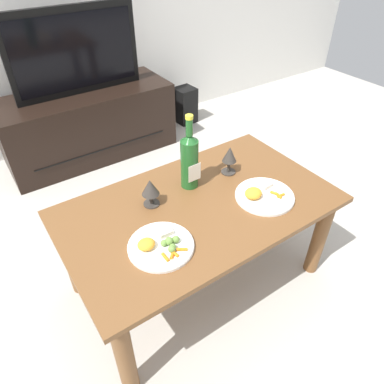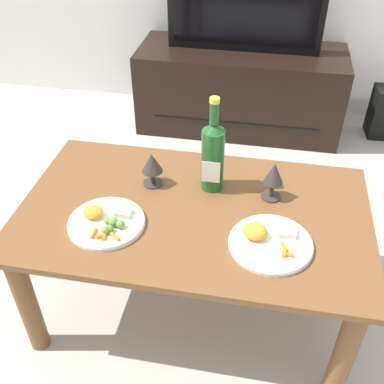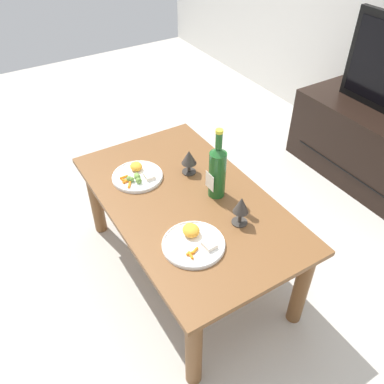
{
  "view_description": "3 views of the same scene",
  "coord_description": "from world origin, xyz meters",
  "px_view_note": "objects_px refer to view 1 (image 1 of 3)",
  "views": [
    {
      "loc": [
        -0.69,
        -0.96,
        1.5
      ],
      "look_at": [
        -0.03,
        0.02,
        0.57
      ],
      "focal_mm": 33.0,
      "sensor_mm": 36.0,
      "label": 1
    },
    {
      "loc": [
        0.21,
        -1.17,
        1.52
      ],
      "look_at": [
        -0.01,
        0.02,
        0.57
      ],
      "focal_mm": 42.58,
      "sensor_mm": 36.0,
      "label": 2
    },
    {
      "loc": [
        1.24,
        -0.73,
        1.76
      ],
      "look_at": [
        0.03,
        0.01,
        0.56
      ],
      "focal_mm": 37.82,
      "sensor_mm": 36.0,
      "label": 3
    }
  ],
  "objects_px": {
    "goblet_left": "(150,189)",
    "dining_table": "(199,219)",
    "floor_speaker": "(185,105)",
    "goblet_right": "(230,156)",
    "dinner_plate_right": "(263,195)",
    "wine_bottle": "(189,159)",
    "tv_screen": "(74,52)",
    "tv_stand": "(89,124)",
    "dinner_plate_left": "(161,245)"
  },
  "relations": [
    {
      "from": "goblet_left",
      "to": "dining_table",
      "type": "bearing_deg",
      "value": -34.56
    },
    {
      "from": "floor_speaker",
      "to": "goblet_right",
      "type": "bearing_deg",
      "value": -119.29
    },
    {
      "from": "dinner_plate_right",
      "to": "floor_speaker",
      "type": "bearing_deg",
      "value": 67.96
    },
    {
      "from": "goblet_left",
      "to": "dinner_plate_right",
      "type": "height_order",
      "value": "goblet_left"
    },
    {
      "from": "floor_speaker",
      "to": "goblet_left",
      "type": "height_order",
      "value": "goblet_left"
    },
    {
      "from": "wine_bottle",
      "to": "goblet_left",
      "type": "relative_size",
      "value": 2.73
    },
    {
      "from": "dining_table",
      "to": "tv_screen",
      "type": "relative_size",
      "value": 1.35
    },
    {
      "from": "tv_stand",
      "to": "goblet_right",
      "type": "height_order",
      "value": "goblet_right"
    },
    {
      "from": "goblet_left",
      "to": "goblet_right",
      "type": "relative_size",
      "value": 0.91
    },
    {
      "from": "tv_stand",
      "to": "dining_table",
      "type": "bearing_deg",
      "value": -91.04
    },
    {
      "from": "dinner_plate_left",
      "to": "tv_stand",
      "type": "bearing_deg",
      "value": 79.59
    },
    {
      "from": "wine_bottle",
      "to": "dinner_plate_left",
      "type": "bearing_deg",
      "value": -139.59
    },
    {
      "from": "floor_speaker",
      "to": "dinner_plate_right",
      "type": "bearing_deg",
      "value": -115.82
    },
    {
      "from": "dining_table",
      "to": "dinner_plate_right",
      "type": "relative_size",
      "value": 4.54
    },
    {
      "from": "tv_stand",
      "to": "dinner_plate_right",
      "type": "relative_size",
      "value": 4.72
    },
    {
      "from": "goblet_right",
      "to": "floor_speaker",
      "type": "bearing_deg",
      "value": 64.49
    },
    {
      "from": "dining_table",
      "to": "tv_screen",
      "type": "xyz_separation_m",
      "value": [
        0.03,
        1.49,
        0.37
      ]
    },
    {
      "from": "dinner_plate_right",
      "to": "goblet_right",
      "type": "bearing_deg",
      "value": 91.17
    },
    {
      "from": "dining_table",
      "to": "floor_speaker",
      "type": "xyz_separation_m",
      "value": [
        0.93,
        1.53,
        -0.26
      ]
    },
    {
      "from": "dining_table",
      "to": "goblet_right",
      "type": "distance_m",
      "value": 0.34
    },
    {
      "from": "tv_screen",
      "to": "dinner_plate_left",
      "type": "bearing_deg",
      "value": -100.42
    },
    {
      "from": "goblet_right",
      "to": "dinner_plate_left",
      "type": "relative_size",
      "value": 0.56
    },
    {
      "from": "goblet_left",
      "to": "dinner_plate_right",
      "type": "distance_m",
      "value": 0.5
    },
    {
      "from": "goblet_left",
      "to": "dinner_plate_left",
      "type": "relative_size",
      "value": 0.51
    },
    {
      "from": "dinner_plate_left",
      "to": "goblet_left",
      "type": "bearing_deg",
      "value": 68.39
    },
    {
      "from": "dinner_plate_right",
      "to": "goblet_left",
      "type": "bearing_deg",
      "value": 151.12
    },
    {
      "from": "dining_table",
      "to": "tv_screen",
      "type": "bearing_deg",
      "value": 88.96
    },
    {
      "from": "wine_bottle",
      "to": "goblet_left",
      "type": "bearing_deg",
      "value": -174.24
    },
    {
      "from": "dinner_plate_left",
      "to": "dinner_plate_right",
      "type": "distance_m",
      "value": 0.53
    },
    {
      "from": "tv_stand",
      "to": "tv_screen",
      "type": "xyz_separation_m",
      "value": [
        0.0,
        -0.0,
        0.53
      ]
    },
    {
      "from": "tv_stand",
      "to": "wine_bottle",
      "type": "distance_m",
      "value": 1.41
    },
    {
      "from": "goblet_right",
      "to": "dinner_plate_left",
      "type": "xyz_separation_m",
      "value": [
        -0.53,
        -0.24,
        -0.08
      ]
    },
    {
      "from": "tv_screen",
      "to": "goblet_right",
      "type": "bearing_deg",
      "value": -80.41
    },
    {
      "from": "tv_stand",
      "to": "wine_bottle",
      "type": "bearing_deg",
      "value": -89.34
    },
    {
      "from": "dining_table",
      "to": "goblet_right",
      "type": "height_order",
      "value": "goblet_right"
    },
    {
      "from": "dining_table",
      "to": "goblet_left",
      "type": "bearing_deg",
      "value": 145.44
    },
    {
      "from": "floor_speaker",
      "to": "dinner_plate_left",
      "type": "height_order",
      "value": "dinner_plate_left"
    },
    {
      "from": "goblet_left",
      "to": "dinner_plate_left",
      "type": "xyz_separation_m",
      "value": [
        -0.1,
        -0.24,
        -0.07
      ]
    },
    {
      "from": "goblet_left",
      "to": "tv_screen",
      "type": "bearing_deg",
      "value": 81.69
    },
    {
      "from": "tv_screen",
      "to": "floor_speaker",
      "type": "bearing_deg",
      "value": 2.75
    },
    {
      "from": "dining_table",
      "to": "tv_stand",
      "type": "bearing_deg",
      "value": 88.96
    },
    {
      "from": "floor_speaker",
      "to": "dinner_plate_right",
      "type": "height_order",
      "value": "dinner_plate_right"
    },
    {
      "from": "wine_bottle",
      "to": "goblet_left",
      "type": "height_order",
      "value": "wine_bottle"
    },
    {
      "from": "tv_screen",
      "to": "tv_stand",
      "type": "bearing_deg",
      "value": 90.0
    },
    {
      "from": "dinner_plate_left",
      "to": "floor_speaker",
      "type": "bearing_deg",
      "value": 54.04
    },
    {
      "from": "goblet_left",
      "to": "dinner_plate_left",
      "type": "distance_m",
      "value": 0.27
    },
    {
      "from": "tv_screen",
      "to": "floor_speaker",
      "type": "distance_m",
      "value": 1.1
    },
    {
      "from": "dining_table",
      "to": "goblet_right",
      "type": "bearing_deg",
      "value": 24.78
    },
    {
      "from": "tv_screen",
      "to": "dinner_plate_right",
      "type": "bearing_deg",
      "value": -81.65
    },
    {
      "from": "wine_bottle",
      "to": "dinner_plate_right",
      "type": "bearing_deg",
      "value": -49.95
    }
  ]
}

